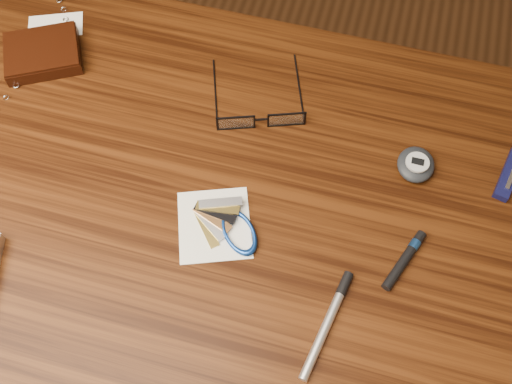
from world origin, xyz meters
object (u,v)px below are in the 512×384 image
Objects in this scene: wallet_and_card at (43,53)px; notepad_keys at (226,226)px; pocket_knife at (509,174)px; desk at (229,243)px; eyeglasses at (261,117)px; silver_pen at (331,316)px; pedometer at (416,164)px.

notepad_keys is (0.35, -0.20, -0.01)m from wallet_and_card.
pocket_knife is at bearing -2.03° from wallet_and_card.
notepad_keys is at bearing -153.06° from pocket_knife.
eyeglasses is at bearing 87.17° from desk.
silver_pen is at bearing -29.12° from wallet_and_card.
eyeglasses is at bearing 90.18° from notepad_keys.
desk is 0.40m from pocket_knife.
pedometer is (0.57, -0.05, -0.00)m from wallet_and_card.
eyeglasses is (0.01, 0.15, 0.11)m from desk.
desk is 11.38× the size of pocket_knife.
notepad_keys is (0.00, -0.17, -0.01)m from eyeglasses.
wallet_and_card is 1.22× the size of silver_pen.
pocket_knife is (0.35, 0.18, 0.00)m from notepad_keys.
pedometer is at bearing -4.69° from eyeglasses.
desk is at bearing -150.04° from pedometer.
eyeglasses is (0.35, -0.03, 0.00)m from wallet_and_card.
pedometer reaches higher than notepad_keys.
pocket_knife is (0.13, 0.02, -0.00)m from pedometer.
desk is at bearing -27.65° from wallet_and_card.
notepad_keys is at bearing -69.69° from desk.
pedometer is 0.66× the size of pocket_knife.
desk is 0.40m from wallet_and_card.
notepad_keys is at bearing 152.54° from silver_pen.
eyeglasses is 0.35m from pocket_knife.
desk is 6.04× the size of eyeglasses.
wallet_and_card is at bearing 150.17° from notepad_keys.
eyeglasses is at bearing -179.36° from pocket_knife.
wallet_and_card is at bearing 152.35° from desk.
eyeglasses reaches higher than pocket_knife.
notepad_keys is at bearing -145.22° from pedometer.
notepad_keys reaches higher than desk.
silver_pen is at bearing -106.30° from pedometer.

